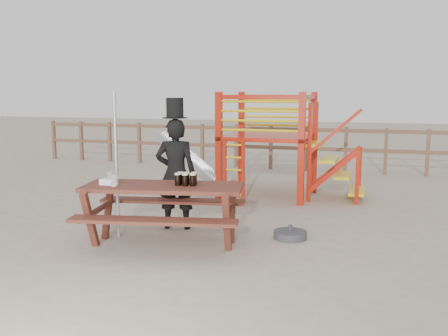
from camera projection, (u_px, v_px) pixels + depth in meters
ground at (197, 243)px, 6.99m from camera, size 60.00×60.00×0.00m
back_fence at (289, 143)px, 13.47m from camera, size 15.09×0.09×1.20m
playground_fort at (265, 143)px, 10.17m from camera, size 4.71×1.84×2.10m
picnic_table at (163, 207)px, 6.85m from camera, size 2.41×1.88×0.84m
man_with_hat at (176, 171)px, 7.62m from camera, size 0.70×0.55×2.01m
metal_pole at (116, 165)px, 7.15m from camera, size 0.05×0.05×2.10m
parasol_base at (290, 235)px, 7.18m from camera, size 0.48×0.48×0.20m
paper_bag at (107, 182)px, 6.83m from camera, size 0.18×0.15×0.08m
stout_pints at (186, 179)px, 6.78m from camera, size 0.29×0.22×0.17m
empty_glasses at (113, 180)px, 6.82m from camera, size 0.28×0.31×0.15m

